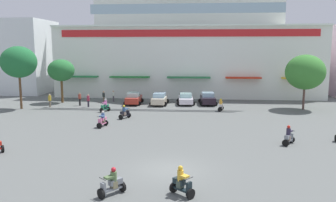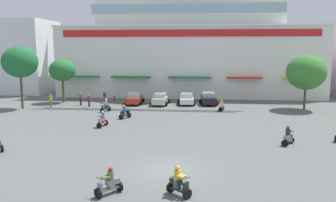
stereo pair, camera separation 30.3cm
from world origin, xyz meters
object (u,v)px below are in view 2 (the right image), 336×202
object	(u,v)px
scooter_rider_1	(109,184)
scooter_rider_2	(288,137)
pedestrian_4	(114,95)
pedestrian_3	(51,99)
plaza_tree_2	(62,70)
parked_car_1	(160,99)
parked_car_0	(135,98)
parked_car_3	(208,99)
pedestrian_1	(89,100)
scooter_rider_3	(221,106)
scooter_rider_5	(106,106)
pedestrian_0	(81,98)
plaza_tree_0	(20,62)
scooter_rider_4	(125,113)
scooter_rider_9	(102,120)
scooter_rider_0	(179,183)
pedestrian_2	(105,96)
parked_car_2	(186,99)
plaza_tree_1	(306,72)

from	to	relation	value
scooter_rider_1	scooter_rider_2	distance (m)	15.15
scooter_rider_1	pedestrian_4	size ratio (longest dim) A/B	0.93
pedestrian_3	pedestrian_4	size ratio (longest dim) A/B	1.10
plaza_tree_2	parked_car_1	world-z (taller)	plaza_tree_2
parked_car_0	pedestrian_4	xyz separation A→B (m)	(-3.24, 1.97, 0.09)
parked_car_0	parked_car_3	size ratio (longest dim) A/B	1.01
plaza_tree_2	pedestrian_1	xyz separation A→B (m)	(4.68, -3.25, -3.47)
scooter_rider_3	plaza_tree_2	bearing A→B (deg)	167.78
scooter_rider_5	pedestrian_0	distance (m)	6.06
plaza_tree_0	scooter_rider_3	size ratio (longest dim) A/B	5.15
scooter_rider_5	scooter_rider_4	bearing A→B (deg)	-50.50
scooter_rider_1	scooter_rider_9	size ratio (longest dim) A/B	0.93
parked_car_0	pedestrian_1	distance (m)	5.98
scooter_rider_9	pedestrian_0	world-z (taller)	pedestrian_0
parked_car_3	scooter_rider_5	bearing A→B (deg)	-152.30
parked_car_0	pedestrian_0	size ratio (longest dim) A/B	2.44
scooter_rider_0	pedestrian_2	world-z (taller)	pedestrian_2
scooter_rider_0	scooter_rider_3	xyz separation A→B (m)	(3.47, 24.34, -0.02)
parked_car_3	scooter_rider_1	world-z (taller)	parked_car_3
scooter_rider_4	pedestrian_0	distance (m)	10.94
scooter_rider_4	pedestrian_4	world-z (taller)	pedestrian_4
pedestrian_4	plaza_tree_2	bearing A→B (deg)	-167.75
parked_car_2	pedestrian_1	world-z (taller)	pedestrian_1
scooter_rider_4	pedestrian_2	bearing A→B (deg)	115.91
pedestrian_4	pedestrian_2	bearing A→B (deg)	-138.61
scooter_rider_1	parked_car_0	bearing A→B (deg)	98.44
scooter_rider_9	pedestrian_2	xyz separation A→B (m)	(-3.92, 14.68, 0.24)
scooter_rider_2	pedestrian_0	bearing A→B (deg)	143.06
plaza_tree_1	pedestrian_2	size ratio (longest dim) A/B	4.22
pedestrian_2	scooter_rider_2	bearing A→B (deg)	-44.50
scooter_rider_5	plaza_tree_0	bearing A→B (deg)	174.36
scooter_rider_2	scooter_rider_4	world-z (taller)	scooter_rider_2
plaza_tree_0	parked_car_3	world-z (taller)	plaza_tree_0
scooter_rider_1	scooter_rider_5	bearing A→B (deg)	106.02
scooter_rider_2	pedestrian_1	size ratio (longest dim) A/B	0.94
parked_car_0	scooter_rider_3	distance (m)	11.92
scooter_rider_2	pedestrian_1	world-z (taller)	pedestrian_1
plaza_tree_2	pedestrian_4	xyz separation A→B (m)	(6.75, 1.46, -3.52)
pedestrian_1	scooter_rider_2	bearing A→B (deg)	-37.09
plaza_tree_0	scooter_rider_5	distance (m)	11.93
scooter_rider_5	scooter_rider_9	distance (m)	8.06
plaza_tree_0	scooter_rider_5	size ratio (longest dim) A/B	4.93
scooter_rider_0	pedestrian_2	distance (m)	31.80
pedestrian_0	scooter_rider_1	bearing A→B (deg)	-67.76
scooter_rider_3	scooter_rider_9	size ratio (longest dim) A/B	0.96
plaza_tree_0	scooter_rider_2	world-z (taller)	plaza_tree_0
plaza_tree_0	scooter_rider_2	distance (m)	31.97
plaza_tree_1	parked_car_3	xyz separation A→B (m)	(-11.45, 2.70, -3.71)
parked_car_3	pedestrian_1	xyz separation A→B (m)	(-15.07, -3.24, 0.12)
scooter_rider_0	pedestrian_4	xyz separation A→B (m)	(-10.96, 30.39, 0.25)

